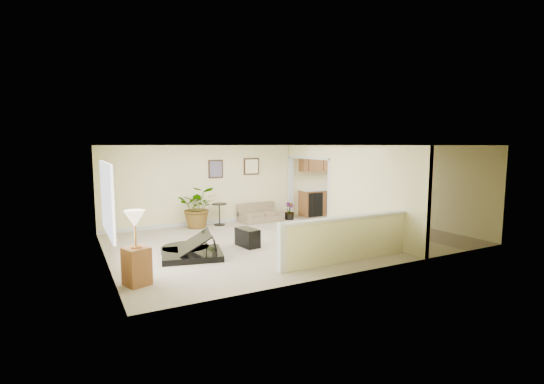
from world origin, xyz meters
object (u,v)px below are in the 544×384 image
palm_plant (198,207)px  lamp_stand (136,254)px  small_plant (289,212)px  accent_table (219,211)px  piano_bench (247,237)px  piano (189,234)px  loveseat (260,212)px

palm_plant → lamp_stand: bearing=-120.1°
lamp_stand → palm_plant: bearing=59.9°
small_plant → lamp_stand: bearing=-143.7°
accent_table → palm_plant: palm_plant is taller
piano_bench → palm_plant: bearing=98.0°
palm_plant → small_plant: size_ratio=2.45×
piano_bench → small_plant: size_ratio=1.16×
accent_table → small_plant: bearing=-5.3°
small_plant → accent_table: bearing=174.7°
piano → palm_plant: bearing=82.0°
loveseat → accent_table: size_ratio=2.07×
loveseat → small_plant: bearing=-15.4°
piano → loveseat: (3.23, 2.95, -0.22)m
piano → small_plant: 5.08m
loveseat → palm_plant: size_ratio=0.99×
loveseat → lamp_stand: lamp_stand is taller
piano_bench → accent_table: bearing=83.8°
piano → lamp_stand: (-1.35, -1.36, 0.06)m
loveseat → small_plant: (1.02, -0.19, -0.05)m
piano → piano_bench: bearing=19.9°
piano_bench → small_plant: small_plant is taller
piano_bench → lamp_stand: lamp_stand is taller
piano → loveseat: 4.39m
accent_table → small_plant: size_ratio=1.18×
lamp_stand → piano_bench: bearing=28.1°
piano → accent_table: size_ratio=2.53×
palm_plant → piano: bearing=-111.2°
loveseat → palm_plant: (-2.09, -0.02, 0.33)m
accent_table → lamp_stand: bearing=-126.2°
piano_bench → loveseat: loveseat is taller
piano → small_plant: piano is taller
accent_table → palm_plant: size_ratio=0.48×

